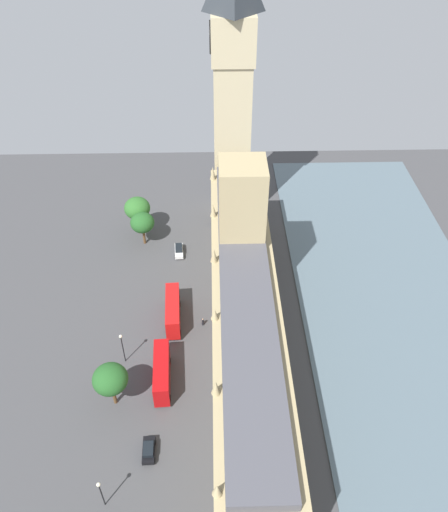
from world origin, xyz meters
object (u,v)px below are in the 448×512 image
clock_tower (232,89)px  street_lamp_slot_10 (100,490)px  parliament_building (244,307)px  plane_tree_kerbside (137,208)px  plane_tree_by_river_gate (110,379)px  street_lamp_near_tower (122,343)px  car_white_opposite_hall (179,250)px  plane_tree_corner (142,223)px  double_decker_bus_leading (173,311)px  car_black_trailing (149,450)px  double_decker_bus_far_end (162,372)px  pedestrian_midblock (203,322)px

clock_tower → street_lamp_slot_10: clock_tower is taller
parliament_building → plane_tree_kerbside: 38.97m
plane_tree_kerbside → plane_tree_by_river_gate: size_ratio=1.08×
clock_tower → street_lamp_near_tower: size_ratio=8.62×
car_white_opposite_hall → plane_tree_corner: (7.77, -3.76, 4.75)m
car_white_opposite_hall → double_decker_bus_leading: bearing=85.6°
double_decker_bus_leading → street_lamp_slot_10: 34.55m
plane_tree_kerbside → car_black_trailing: bearing=97.1°
double_decker_bus_leading → plane_tree_by_river_gate: (8.45, 17.52, 3.54)m
clock_tower → plane_tree_by_river_gate: bearing=68.8°
parliament_building → car_black_trailing: (14.93, 20.96, -8.15)m
double_decker_bus_far_end → car_black_trailing: 12.78m
double_decker_bus_leading → plane_tree_kerbside: plane_tree_kerbside is taller
plane_tree_corner → double_decker_bus_far_end: bearing=100.0°
car_white_opposite_hall → plane_tree_kerbside: size_ratio=0.51×
double_decker_bus_far_end → plane_tree_corner: 37.65m
plane_tree_by_river_gate → pedestrian_midblock: bearing=-130.6°
car_white_opposite_hall → double_decker_bus_leading: size_ratio=0.45×
car_white_opposite_hall → plane_tree_corner: plane_tree_corner is taller
car_white_opposite_hall → pedestrian_midblock: size_ratio=2.97×
plane_tree_corner → street_lamp_near_tower: (0.31, 32.49, -0.96)m
plane_tree_corner → street_lamp_slot_10: size_ratio=1.29×
plane_tree_kerbside → parliament_building: bearing=123.7°
plane_tree_kerbside → pedestrian_midblock: bearing=117.2°
parliament_building → clock_tower: 45.87m
double_decker_bus_leading → street_lamp_near_tower: (7.91, 9.26, 2.04)m
street_lamp_near_tower → plane_tree_corner: bearing=-90.5°
double_decker_bus_leading → street_lamp_slot_10: size_ratio=1.74×
car_white_opposite_hall → street_lamp_near_tower: bearing=70.4°
parliament_building → car_white_opposite_hall: parliament_building is taller
plane_tree_kerbside → street_lamp_slot_10: bearing=91.2°
street_lamp_slot_10 → car_black_trailing: bearing=-126.4°
car_white_opposite_hall → car_black_trailing: 45.87m
street_lamp_near_tower → street_lamp_slot_10: bearing=90.5°
clock_tower → pedestrian_midblock: 47.38m
clock_tower → pedestrian_midblock: size_ratio=36.45×
car_white_opposite_hall → double_decker_bus_far_end: (1.26, 33.20, 1.75)m
clock_tower → plane_tree_by_river_gate: size_ratio=6.81×
parliament_building → pedestrian_midblock: (7.13, -4.16, -8.31)m
pedestrian_midblock → plane_tree_corner: 28.17m
double_decker_bus_far_end → street_lamp_near_tower: bearing=143.5°
street_lamp_slot_10 → parliament_building: bearing=-125.7°
car_black_trailing → plane_tree_corner: 50.08m
plane_tree_by_river_gate → street_lamp_near_tower: bearing=-93.8°
double_decker_bus_far_end → street_lamp_slot_10: bearing=-111.6°
double_decker_bus_leading → plane_tree_kerbside: size_ratio=1.15×
parliament_building → plane_tree_kerbside: (21.61, -32.36, -2.24)m
double_decker_bus_leading → pedestrian_midblock: size_ratio=6.64×
car_white_opposite_hall → plane_tree_by_river_gate: plane_tree_by_river_gate is taller
plane_tree_corner → street_lamp_near_tower: 32.51m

